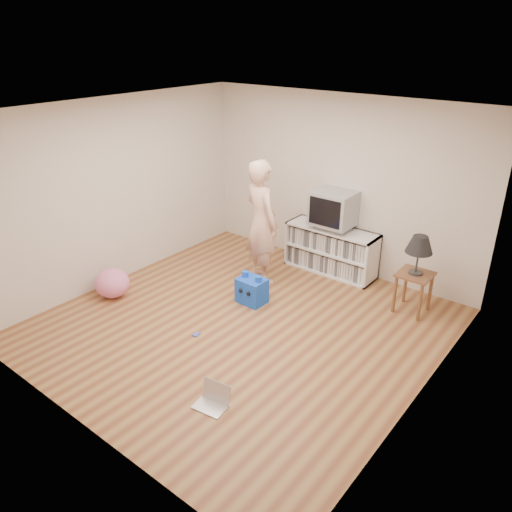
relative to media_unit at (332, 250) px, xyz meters
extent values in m
plane|color=brown|center=(-0.08, -2.04, -0.35)|extent=(4.50, 4.50, 0.00)
cube|color=beige|center=(-0.08, 0.21, 0.95)|extent=(4.50, 0.02, 2.60)
cube|color=beige|center=(-0.08, -4.29, 0.95)|extent=(4.50, 0.02, 2.60)
cube|color=beige|center=(-2.33, -2.04, 0.95)|extent=(0.02, 4.50, 2.60)
cube|color=beige|center=(2.17, -2.04, 0.95)|extent=(0.02, 4.50, 2.60)
cube|color=white|center=(-0.08, -2.04, 2.25)|extent=(4.50, 4.50, 0.01)
cube|color=white|center=(0.00, 0.19, 0.00)|extent=(1.40, 0.03, 0.70)
cube|color=white|center=(-0.68, -0.02, 0.00)|extent=(0.03, 0.45, 0.70)
cube|color=white|center=(0.68, -0.02, 0.00)|extent=(0.03, 0.45, 0.70)
cube|color=white|center=(0.00, -0.02, -0.33)|extent=(1.40, 0.45, 0.03)
cube|color=white|center=(0.00, -0.02, 0.00)|extent=(1.34, 0.45, 0.03)
cube|color=white|center=(0.00, -0.02, 0.33)|extent=(1.40, 0.45, 0.03)
cube|color=silver|center=(0.00, -0.02, 0.00)|extent=(1.26, 0.36, 0.64)
cube|color=gray|center=(0.00, -0.02, 0.39)|extent=(0.45, 0.35, 0.07)
cube|color=#96969B|center=(0.00, -0.02, 0.67)|extent=(0.60, 0.52, 0.50)
cube|color=black|center=(0.00, -0.28, 0.67)|extent=(0.50, 0.01, 0.40)
cylinder|color=brown|center=(1.27, -0.56, -0.09)|extent=(0.04, 0.04, 0.52)
cylinder|color=brown|center=(1.61, -0.56, -0.09)|extent=(0.04, 0.04, 0.52)
cylinder|color=brown|center=(1.27, -0.22, -0.09)|extent=(0.04, 0.04, 0.52)
cylinder|color=brown|center=(1.61, -0.22, -0.09)|extent=(0.04, 0.04, 0.52)
cube|color=brown|center=(1.44, -0.39, 0.19)|extent=(0.42, 0.42, 0.03)
cylinder|color=#333333|center=(1.44, -0.39, 0.21)|extent=(0.18, 0.18, 0.02)
cylinder|color=#333333|center=(1.44, -0.39, 0.39)|extent=(0.02, 0.02, 0.32)
imported|color=beige|center=(-0.65, -0.89, 0.55)|extent=(0.77, 0.64, 1.80)
cube|color=silver|center=(0.64, -3.37, -0.34)|extent=(0.35, 0.26, 0.01)
cube|color=silver|center=(0.62, -3.26, -0.23)|extent=(0.33, 0.11, 0.21)
cube|color=black|center=(0.62, -3.26, -0.23)|extent=(0.29, 0.09, 0.17)
cube|color=#4B5EC8|center=(-0.36, -2.55, -0.34)|extent=(0.08, 0.10, 0.02)
cube|color=blue|center=(-0.34, -1.50, -0.18)|extent=(0.38, 0.30, 0.35)
cylinder|color=blue|center=(-0.46, -1.50, 0.04)|extent=(0.09, 0.09, 0.08)
cylinder|color=blue|center=(-0.22, -1.50, 0.04)|extent=(0.09, 0.09, 0.08)
sphere|color=black|center=(-0.41, -1.65, -0.14)|extent=(0.06, 0.06, 0.06)
sphere|color=black|center=(-0.28, -1.65, -0.14)|extent=(0.06, 0.06, 0.06)
ellipsoid|color=pink|center=(-1.95, -2.57, -0.15)|extent=(0.53, 0.53, 0.40)
camera|label=1|loc=(3.37, -6.10, 3.06)|focal=35.00mm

